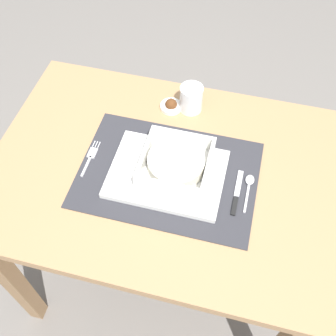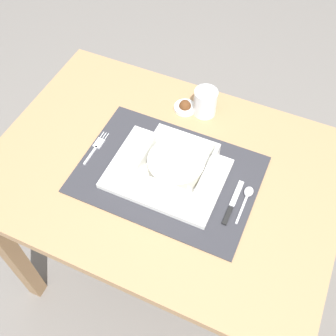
# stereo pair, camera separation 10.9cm
# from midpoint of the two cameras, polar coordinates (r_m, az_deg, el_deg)

# --- Properties ---
(ground_plane) EXTENTS (6.00, 6.00, 0.00)m
(ground_plane) POSITION_cam_midpoint_polar(r_m,az_deg,el_deg) (1.76, -2.31, -13.92)
(ground_plane) COLOR slate
(dining_table) EXTENTS (0.96, 0.69, 0.72)m
(dining_table) POSITION_cam_midpoint_polar(r_m,az_deg,el_deg) (1.21, -3.25, -3.23)
(dining_table) COLOR #A37A51
(dining_table) RESTS_ON ground
(placemat) EXTENTS (0.48, 0.34, 0.00)m
(placemat) POSITION_cam_midpoint_polar(r_m,az_deg,el_deg) (1.11, -2.80, -1.05)
(placemat) COLOR #2D2D33
(placemat) RESTS_ON dining_table
(serving_plate) EXTENTS (0.31, 0.23, 0.02)m
(serving_plate) POSITION_cam_midpoint_polar(r_m,az_deg,el_deg) (1.10, -2.96, -1.01)
(serving_plate) COLOR white
(serving_plate) RESTS_ON placemat
(porridge_bowl) EXTENTS (0.18, 0.18, 0.06)m
(porridge_bowl) POSITION_cam_midpoint_polar(r_m,az_deg,el_deg) (1.08, -1.75, 0.34)
(porridge_bowl) COLOR white
(porridge_bowl) RESTS_ON serving_plate
(fork) EXTENTS (0.02, 0.13, 0.00)m
(fork) POSITION_cam_midpoint_polar(r_m,az_deg,el_deg) (1.17, -13.27, 1.50)
(fork) COLOR silver
(fork) RESTS_ON placemat
(spoon) EXTENTS (0.02, 0.12, 0.01)m
(spoon) POSITION_cam_midpoint_polar(r_m,az_deg,el_deg) (1.10, 8.48, -2.39)
(spoon) COLOR silver
(spoon) RESTS_ON placemat
(butter_knife) EXTENTS (0.01, 0.14, 0.01)m
(butter_knife) POSITION_cam_midpoint_polar(r_m,az_deg,el_deg) (1.07, 6.67, -4.07)
(butter_knife) COLOR black
(butter_knife) RESTS_ON placemat
(drinking_glass) EXTENTS (0.07, 0.07, 0.08)m
(drinking_glass) POSITION_cam_midpoint_polar(r_m,az_deg,el_deg) (1.24, 0.71, 9.34)
(drinking_glass) COLOR white
(drinking_glass) RESTS_ON dining_table
(condiment_saucer) EXTENTS (0.07, 0.07, 0.04)m
(condiment_saucer) POSITION_cam_midpoint_polar(r_m,az_deg,el_deg) (1.26, -2.05, 8.53)
(condiment_saucer) COLOR white
(condiment_saucer) RESTS_ON dining_table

